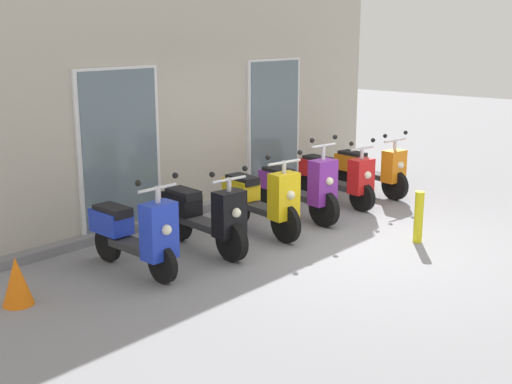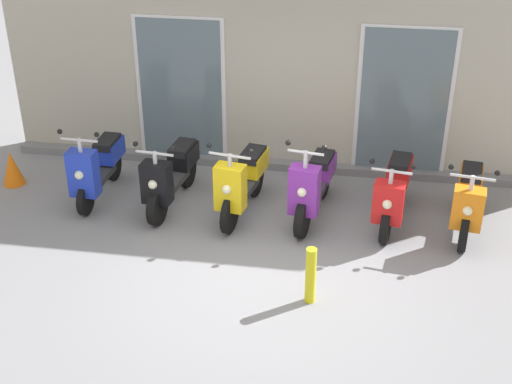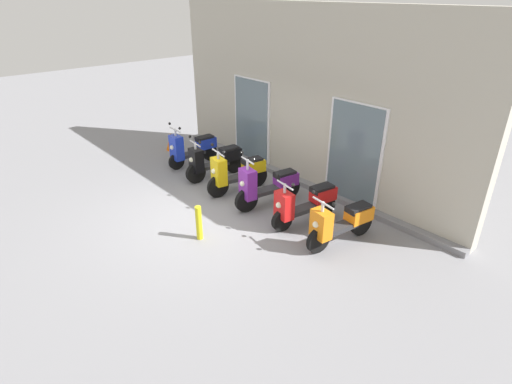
{
  "view_description": "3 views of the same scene",
  "coord_description": "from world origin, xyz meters",
  "px_view_note": "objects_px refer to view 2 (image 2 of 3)",
  "views": [
    {
      "loc": [
        -7.14,
        -4.52,
        2.78
      ],
      "look_at": [
        -0.79,
        1.01,
        0.7
      ],
      "focal_mm": 46.15,
      "sensor_mm": 36.0,
      "label": 1
    },
    {
      "loc": [
        1.04,
        -7.04,
        4.91
      ],
      "look_at": [
        -0.22,
        0.87,
        0.53
      ],
      "focal_mm": 49.2,
      "sensor_mm": 36.0,
      "label": 2
    },
    {
      "loc": [
        6.33,
        -4.22,
        4.34
      ],
      "look_at": [
        0.62,
        0.84,
        0.51
      ],
      "focal_mm": 28.49,
      "sensor_mm": 36.0,
      "label": 3
    }
  ],
  "objects_px": {
    "scooter_yellow": "(242,180)",
    "scooter_orange": "(468,198)",
    "scooter_red": "(394,191)",
    "curb_bollard": "(311,276)",
    "scooter_blue": "(97,166)",
    "scooter_black": "(172,175)",
    "scooter_purple": "(313,185)",
    "traffic_cone": "(12,168)"
  },
  "relations": [
    {
      "from": "scooter_blue",
      "to": "scooter_orange",
      "type": "height_order",
      "value": "scooter_blue"
    },
    {
      "from": "scooter_yellow",
      "to": "curb_bollard",
      "type": "height_order",
      "value": "scooter_yellow"
    },
    {
      "from": "scooter_purple",
      "to": "scooter_orange",
      "type": "bearing_deg",
      "value": -0.12
    },
    {
      "from": "scooter_yellow",
      "to": "scooter_red",
      "type": "bearing_deg",
      "value": 3.56
    },
    {
      "from": "scooter_red",
      "to": "scooter_orange",
      "type": "bearing_deg",
      "value": -2.82
    },
    {
      "from": "scooter_blue",
      "to": "curb_bollard",
      "type": "xyz_separation_m",
      "value": [
        3.2,
        -1.96,
        -0.15
      ]
    },
    {
      "from": "scooter_black",
      "to": "traffic_cone",
      "type": "distance_m",
      "value": 2.51
    },
    {
      "from": "scooter_orange",
      "to": "curb_bollard",
      "type": "height_order",
      "value": "scooter_orange"
    },
    {
      "from": "scooter_orange",
      "to": "scooter_blue",
      "type": "bearing_deg",
      "value": 179.34
    },
    {
      "from": "scooter_orange",
      "to": "scooter_purple",
      "type": "bearing_deg",
      "value": 179.88
    },
    {
      "from": "curb_bollard",
      "to": "traffic_cone",
      "type": "xyz_separation_m",
      "value": [
        -4.6,
        2.15,
        -0.09
      ]
    },
    {
      "from": "scooter_red",
      "to": "scooter_orange",
      "type": "relative_size",
      "value": 1.0
    },
    {
      "from": "scooter_purple",
      "to": "curb_bollard",
      "type": "distance_m",
      "value": 1.92
    },
    {
      "from": "scooter_blue",
      "to": "scooter_orange",
      "type": "distance_m",
      "value": 5.09
    },
    {
      "from": "scooter_orange",
      "to": "traffic_cone",
      "type": "relative_size",
      "value": 3.05
    },
    {
      "from": "scooter_red",
      "to": "scooter_black",
      "type": "bearing_deg",
      "value": -179.54
    },
    {
      "from": "curb_bollard",
      "to": "traffic_cone",
      "type": "relative_size",
      "value": 1.35
    },
    {
      "from": "scooter_red",
      "to": "curb_bollard",
      "type": "relative_size",
      "value": 2.27
    },
    {
      "from": "scooter_blue",
      "to": "scooter_yellow",
      "type": "relative_size",
      "value": 0.95
    },
    {
      "from": "scooter_blue",
      "to": "scooter_orange",
      "type": "relative_size",
      "value": 0.94
    },
    {
      "from": "scooter_yellow",
      "to": "curb_bollard",
      "type": "xyz_separation_m",
      "value": [
        1.09,
        -1.82,
        -0.16
      ]
    },
    {
      "from": "scooter_yellow",
      "to": "scooter_orange",
      "type": "relative_size",
      "value": 1.0
    },
    {
      "from": "scooter_blue",
      "to": "scooter_yellow",
      "type": "height_order",
      "value": "scooter_blue"
    },
    {
      "from": "scooter_blue",
      "to": "scooter_purple",
      "type": "xyz_separation_m",
      "value": [
        3.06,
        -0.05,
        -0.02
      ]
    },
    {
      "from": "scooter_purple",
      "to": "traffic_cone",
      "type": "xyz_separation_m",
      "value": [
        -4.47,
        0.24,
        -0.22
      ]
    },
    {
      "from": "scooter_black",
      "to": "scooter_red",
      "type": "distance_m",
      "value": 3.04
    },
    {
      "from": "scooter_yellow",
      "to": "scooter_orange",
      "type": "height_order",
      "value": "scooter_yellow"
    },
    {
      "from": "scooter_yellow",
      "to": "scooter_red",
      "type": "distance_m",
      "value": 2.03
    },
    {
      "from": "curb_bollard",
      "to": "scooter_yellow",
      "type": "bearing_deg",
      "value": 120.91
    },
    {
      "from": "scooter_black",
      "to": "scooter_yellow",
      "type": "bearing_deg",
      "value": -5.72
    },
    {
      "from": "scooter_orange",
      "to": "traffic_cone",
      "type": "distance_m",
      "value": 6.5
    },
    {
      "from": "scooter_blue",
      "to": "scooter_purple",
      "type": "relative_size",
      "value": 0.9
    },
    {
      "from": "scooter_yellow",
      "to": "scooter_red",
      "type": "relative_size",
      "value": 1.0
    },
    {
      "from": "scooter_blue",
      "to": "scooter_black",
      "type": "xyz_separation_m",
      "value": [
        1.09,
        -0.04,
        -0.03
      ]
    },
    {
      "from": "scooter_red",
      "to": "traffic_cone",
      "type": "height_order",
      "value": "scooter_red"
    },
    {
      "from": "scooter_blue",
      "to": "scooter_purple",
      "type": "distance_m",
      "value": 3.06
    },
    {
      "from": "curb_bollard",
      "to": "scooter_blue",
      "type": "bearing_deg",
      "value": 148.46
    },
    {
      "from": "scooter_blue",
      "to": "scooter_orange",
      "type": "xyz_separation_m",
      "value": [
        5.08,
        -0.06,
        -0.05
      ]
    },
    {
      "from": "scooter_black",
      "to": "curb_bollard",
      "type": "distance_m",
      "value": 2.86
    },
    {
      "from": "scooter_black",
      "to": "traffic_cone",
      "type": "height_order",
      "value": "scooter_black"
    },
    {
      "from": "scooter_blue",
      "to": "scooter_purple",
      "type": "bearing_deg",
      "value": -1.02
    },
    {
      "from": "scooter_purple",
      "to": "curb_bollard",
      "type": "bearing_deg",
      "value": -85.87
    }
  ]
}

